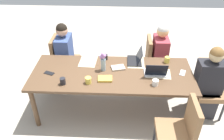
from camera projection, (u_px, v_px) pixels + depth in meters
ground_plane at (112, 109)px, 3.83m from camera, size 10.00×10.00×0.00m
dining_table at (112, 77)px, 3.45m from camera, size 2.39×0.93×0.74m
chair_head_right_left_near at (209, 85)px, 3.57m from camera, size 0.44×0.44×0.90m
person_head_right_left_near at (207, 86)px, 3.50m from camera, size 0.40×0.36×1.19m
chair_far_left_mid at (62, 58)px, 4.23m from camera, size 0.44×0.44×0.90m
person_far_left_mid at (65, 58)px, 4.16m from camera, size 0.36×0.40×1.19m
chair_far_left_far at (154, 59)px, 4.20m from camera, size 0.44×0.44×0.90m
person_far_left_far at (159, 59)px, 4.13m from camera, size 0.36×0.40×1.19m
chair_near_right_near at (181, 128)px, 2.85m from camera, size 0.44×0.44×0.90m
flower_vase at (103, 60)px, 3.37m from camera, size 0.10×0.08×0.31m
placemat_head_right_left_near at (158, 73)px, 3.39m from camera, size 0.38×0.29×0.00m
placemat_far_left_mid at (88, 61)px, 3.68m from camera, size 0.28×0.38×0.00m
placemat_far_left_far at (136, 62)px, 3.65m from camera, size 0.26×0.36×0.00m
laptop_far_left_far at (136, 59)px, 3.64m from camera, size 0.22×0.32×0.20m
laptop_head_right_left_near at (155, 72)px, 3.35m from camera, size 0.32×0.22×0.21m
coffee_mug_near_left at (63, 81)px, 3.16m from camera, size 0.08×0.08×0.10m
coffee_mug_near_right at (155, 83)px, 3.15m from camera, size 0.09×0.09×0.08m
coffee_mug_centre_left at (105, 57)px, 3.69m from camera, size 0.07×0.07×0.09m
coffee_mug_centre_right at (88, 80)px, 3.18m from camera, size 0.09×0.09×0.09m
coffee_mug_far_left at (167, 60)px, 3.62m from camera, size 0.08×0.08×0.10m
book_red_cover at (105, 79)px, 3.26m from camera, size 0.21×0.15×0.03m
book_blue_cover at (118, 68)px, 3.50m from camera, size 0.23×0.19×0.02m
phone_black at (49, 73)px, 3.40m from camera, size 0.17×0.12×0.01m
phone_silver at (183, 73)px, 3.40m from camera, size 0.12×0.17×0.01m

